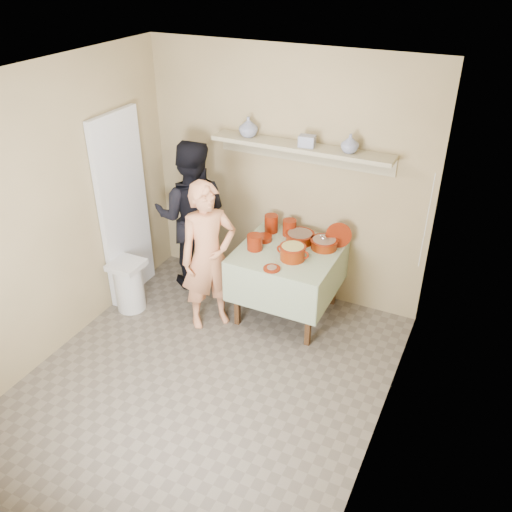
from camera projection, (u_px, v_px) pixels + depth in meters
The scene contains 22 objects.
ground at pixel (204, 383), 4.80m from camera, with size 3.50×3.50×0.00m, color #655B4F.
tile_panel at pixel (124, 209), 5.58m from camera, with size 0.06×0.70×2.00m, color silver.
plate_stack_a at pixel (271, 224), 5.61m from camera, with size 0.14×0.14×0.19m, color #651709.
plate_stack_b at pixel (289, 228), 5.55m from camera, with size 0.14×0.14×0.17m, color #651709.
bowl_stack at pixel (255, 242), 5.30m from camera, with size 0.15×0.15×0.15m, color #651709.
empty_bowl at pixel (264, 238), 5.48m from camera, with size 0.17×0.17×0.05m, color #651709.
propped_lid at pixel (338, 235), 5.33m from camera, with size 0.26×0.26×0.02m, color #651709.
vase_right at pixel (350, 143), 4.90m from camera, with size 0.16×0.16×0.17m, color navy.
vase_left at pixel (248, 127), 5.29m from camera, with size 0.19×0.19×0.19m, color navy.
ceramic_box at pixel (307, 141), 5.05m from camera, with size 0.15×0.11×0.11m, color navy.
person_cook at pixel (208, 257), 5.20m from camera, with size 0.56×0.37×1.53m, color tan.
person_helper at pixel (192, 216), 5.81m from camera, with size 0.81×0.63×1.67m, color black.
room_shell at pixel (194, 221), 3.99m from camera, with size 3.04×3.54×2.62m.
serving_table at pixel (288, 261), 5.38m from camera, with size 0.97×0.97×0.76m.
cazuela_meat_a at pixel (300, 237), 5.44m from camera, with size 0.30×0.30×0.10m.
cazuela_meat_b at pixel (324, 243), 5.33m from camera, with size 0.28×0.28×0.10m.
ladle at pixel (324, 238), 5.30m from camera, with size 0.08×0.26×0.19m.
cazuela_rice at pixel (293, 251), 5.13m from camera, with size 0.33×0.25×0.14m.
front_plate at pixel (272, 268), 5.01m from camera, with size 0.16×0.16×0.03m.
wall_shelf at pixel (302, 149), 5.16m from camera, with size 1.80×0.25×0.21m.
trash_bin at pixel (129, 285), 5.65m from camera, with size 0.32×0.32×0.56m.
electrical_cord at pixel (427, 222), 4.77m from camera, with size 0.01×0.05×0.90m.
Camera 1 is at (1.96, -3.02, 3.41)m, focal length 38.00 mm.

